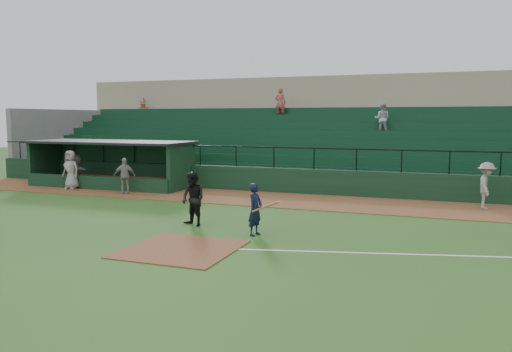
% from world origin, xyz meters
% --- Properties ---
extents(ground, '(90.00, 90.00, 0.00)m').
position_xyz_m(ground, '(0.00, 0.00, 0.00)').
color(ground, '#2A541B').
rests_on(ground, ground).
extents(warning_track, '(40.00, 4.00, 0.03)m').
position_xyz_m(warning_track, '(0.00, 8.00, 0.01)').
color(warning_track, brown).
rests_on(warning_track, ground).
extents(home_plate_dirt, '(3.00, 3.00, 0.03)m').
position_xyz_m(home_plate_dirt, '(0.00, -1.00, 0.01)').
color(home_plate_dirt, brown).
rests_on(home_plate_dirt, ground).
extents(foul_line, '(17.49, 4.44, 0.01)m').
position_xyz_m(foul_line, '(8.00, 1.20, 0.01)').
color(foul_line, white).
rests_on(foul_line, ground).
extents(stadium_structure, '(38.00, 13.08, 6.40)m').
position_xyz_m(stadium_structure, '(-0.00, 16.46, 2.30)').
color(stadium_structure, '#10321B').
rests_on(stadium_structure, ground).
extents(dugout, '(8.90, 3.20, 2.42)m').
position_xyz_m(dugout, '(-9.75, 9.56, 1.33)').
color(dugout, '#10321B').
rests_on(dugout, ground).
extents(batter_at_plate, '(1.04, 0.70, 1.63)m').
position_xyz_m(batter_at_plate, '(1.34, 1.33, 0.82)').
color(batter_at_plate, black).
rests_on(batter_at_plate, ground).
extents(umpire, '(1.08, 0.97, 1.82)m').
position_xyz_m(umpire, '(-1.11, 1.91, 0.91)').
color(umpire, black).
rests_on(umpire, ground).
extents(runner, '(0.75, 1.24, 1.86)m').
position_xyz_m(runner, '(8.37, 8.65, 0.96)').
color(runner, gray).
rests_on(runner, warning_track).
extents(dugout_player_a, '(1.08, 0.87, 1.71)m').
position_xyz_m(dugout_player_a, '(-7.47, 7.08, 0.89)').
color(dugout_player_a, '#9C9892').
rests_on(dugout_player_a, warning_track).
extents(dugout_player_b, '(1.00, 0.70, 1.96)m').
position_xyz_m(dugout_player_b, '(-10.96, 7.49, 1.01)').
color(dugout_player_b, '#9E9994').
rests_on(dugout_player_b, warning_track).
extents(dugout_player_c, '(1.62, 1.34, 1.74)m').
position_xyz_m(dugout_player_c, '(-11.35, 8.39, 0.90)').
color(dugout_player_c, gray).
rests_on(dugout_player_c, warning_track).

